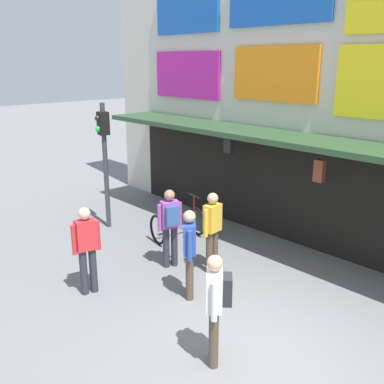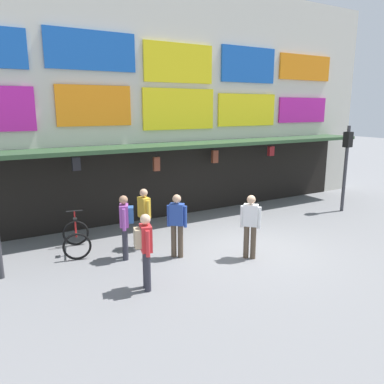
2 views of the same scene
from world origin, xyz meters
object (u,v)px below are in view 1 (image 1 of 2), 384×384
(pedestrian_in_purple, at_px, (212,228))
(traffic_light_near, at_px, (104,146))
(pedestrian_in_red, at_px, (86,243))
(pedestrian_in_yellow, at_px, (216,302))
(pedestrian_in_blue, at_px, (189,249))
(bicycle_parked, at_px, (178,224))
(pedestrian_in_white, at_px, (170,223))

(pedestrian_in_purple, bearing_deg, traffic_light_near, -177.24)
(pedestrian_in_red, distance_m, pedestrian_in_yellow, 3.04)
(pedestrian_in_blue, bearing_deg, bicycle_parked, 143.24)
(pedestrian_in_blue, bearing_deg, pedestrian_in_purple, 113.76)
(traffic_light_near, distance_m, pedestrian_in_blue, 4.35)
(pedestrian_in_blue, height_order, pedestrian_in_purple, same)
(pedestrian_in_white, bearing_deg, pedestrian_in_red, -97.06)
(pedestrian_in_red, relative_size, pedestrian_in_yellow, 1.00)
(pedestrian_in_blue, xyz_separation_m, pedestrian_in_white, (-1.19, 0.56, 0.04))
(traffic_light_near, relative_size, pedestrian_in_red, 1.90)
(pedestrian_in_yellow, bearing_deg, pedestrian_in_blue, 148.52)
(traffic_light_near, xyz_separation_m, pedestrian_in_white, (2.90, -0.32, -1.16))
(pedestrian_in_yellow, bearing_deg, traffic_light_near, 161.87)
(traffic_light_near, height_order, pedestrian_in_blue, traffic_light_near)
(pedestrian_in_white, xyz_separation_m, pedestrian_in_purple, (0.72, 0.50, -0.04))
(pedestrian_in_blue, height_order, pedestrian_in_yellow, same)
(bicycle_parked, distance_m, pedestrian_in_red, 3.07)
(pedestrian_in_purple, bearing_deg, bicycle_parked, 161.23)
(traffic_light_near, relative_size, pedestrian_in_white, 1.90)
(pedestrian_in_blue, xyz_separation_m, pedestrian_in_purple, (-0.46, 1.05, 0.00))
(pedestrian_in_white, bearing_deg, pedestrian_in_blue, -25.20)
(traffic_light_near, height_order, pedestrian_in_red, traffic_light_near)
(traffic_light_near, xyz_separation_m, pedestrian_in_red, (2.67, -2.14, -1.16))
(bicycle_parked, distance_m, pedestrian_in_blue, 2.81)
(pedestrian_in_blue, height_order, pedestrian_in_white, same)
(pedestrian_in_blue, bearing_deg, traffic_light_near, 167.85)
(pedestrian_in_blue, xyz_separation_m, pedestrian_in_red, (-1.41, -1.26, 0.04))
(bicycle_parked, bearing_deg, traffic_light_near, -157.87)
(pedestrian_in_white, relative_size, pedestrian_in_purple, 1.00)
(bicycle_parked, relative_size, pedestrian_in_red, 0.76)
(pedestrian_in_yellow, xyz_separation_m, pedestrian_in_purple, (-2.07, 2.04, -0.04))
(traffic_light_near, relative_size, pedestrian_in_yellow, 1.90)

